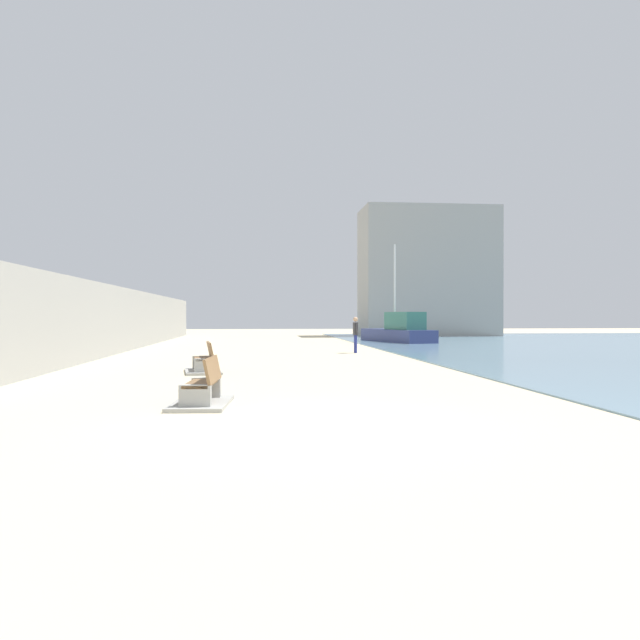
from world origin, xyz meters
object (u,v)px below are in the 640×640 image
Objects in this scene: person_walking at (355,332)px; bench_far at (204,365)px; bench_near at (203,394)px; boat_far_right at (399,331)px.

bench_far is at bearing -122.71° from person_walking.
person_walking is (5.93, 17.63, 0.81)m from bench_near.
bench_far is 25.00m from boat_far_right.
boat_far_right reaches higher than person_walking.
bench_near is 0.98× the size of bench_far.
person_walking is at bearing 71.40° from bench_near.
bench_far is at bearing -117.33° from boat_far_right.
bench_far is at bearing 94.39° from bench_near.
boat_far_right reaches higher than bench_far.
bench_far is 1.26× the size of person_walking.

